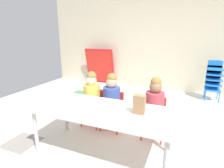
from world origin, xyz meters
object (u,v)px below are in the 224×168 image
Objects in this scene: craft_table at (103,113)px; seated_child_middle_seat at (112,97)px; paper_plate_near_edge at (85,108)px; seated_child_far_right at (155,103)px; folded_activity_table at (100,66)px; paper_plate_center_table at (64,109)px; donut_powdered_on_plate at (85,107)px; seated_child_near_camera at (92,94)px; kid_chair_blue_stack at (214,78)px; paper_bag_brown at (139,104)px.

seated_child_middle_seat is (-0.13, 0.60, -0.00)m from craft_table.
seated_child_middle_seat reaches higher than paper_plate_near_edge.
folded_activity_table is (-2.12, 2.54, -0.02)m from seated_child_far_right.
seated_child_far_right is 5.10× the size of paper_plate_center_table.
seated_child_middle_seat is 2.93m from folded_activity_table.
folded_activity_table reaches higher than seated_child_middle_seat.
seated_child_middle_seat reaches higher than donut_powdered_on_plate.
seated_child_near_camera is 1.00m from seated_child_far_right.
donut_powdered_on_plate is (-0.72, -0.68, 0.08)m from seated_child_far_right.
paper_plate_near_edge is at bearing -66.55° from folded_activity_table.
seated_child_middle_seat and seated_child_far_right have the same top height.
craft_table is 0.80m from seated_child_far_right.
donut_powdered_on_plate is at bearing 0.00° from paper_plate_near_edge.
paper_plate_center_table is (1.16, -3.32, 0.08)m from folded_activity_table.
seated_child_middle_seat is 0.69m from donut_powdered_on_plate.
seated_child_middle_seat is at bearing -126.60° from kid_chair_blue_stack.
paper_bag_brown is (0.92, -0.56, 0.17)m from seated_child_near_camera.
seated_child_near_camera is at bearing 128.64° from craft_table.
craft_table is 0.22m from paper_plate_near_edge.
seated_child_near_camera is (-0.48, 0.60, -0.00)m from craft_table.
seated_child_near_camera is at bearing 180.00° from seated_child_middle_seat.
seated_child_far_right is at bearing 43.32° from donut_powdered_on_plate.
paper_plate_center_table is (-0.87, -0.22, -0.11)m from paper_bag_brown.
folded_activity_table is at bearing 109.31° from paper_plate_center_table.
seated_child_far_right reaches higher than donut_powdered_on_plate.
seated_child_middle_seat is 5.10× the size of paper_plate_center_table.
seated_child_far_right is at bearing 43.32° from paper_plate_near_edge.
paper_plate_center_table is (0.05, -0.78, 0.06)m from seated_child_near_camera.
kid_chair_blue_stack is at bearing 59.45° from paper_plate_near_edge.
seated_child_near_camera reaches higher than paper_plate_center_table.
seated_child_near_camera reaches higher than paper_plate_near_edge.
seated_child_near_camera is 1.00× the size of seated_child_far_right.
craft_table is 9.70× the size of paper_plate_near_edge.
seated_child_middle_seat is 8.00× the size of donut_powdered_on_plate.
kid_chair_blue_stack reaches higher than paper_plate_near_edge.
seated_child_far_right is 1.00m from donut_powdered_on_plate.
kid_chair_blue_stack is 5.11× the size of paper_plate_near_edge.
paper_bag_brown reaches higher than donut_powdered_on_plate.
seated_child_middle_seat is at bearing 0.00° from seated_child_near_camera.
donut_powdered_on_plate is at bearing -157.68° from craft_table.
seated_child_far_right is (1.00, 0.00, 0.00)m from seated_child_near_camera.
paper_plate_near_edge is (-0.07, -0.68, 0.06)m from seated_child_middle_seat.
folded_activity_table is at bearing 113.76° from seated_child_near_camera.
paper_plate_near_edge is (-0.20, -0.08, 0.06)m from craft_table.
folded_activity_table is (-1.12, 2.54, -0.02)m from seated_child_near_camera.
craft_table is at bearing -118.18° from kid_chair_blue_stack.
craft_table is at bearing -131.09° from seated_child_far_right.
donut_powdered_on_plate is (0.28, -0.68, 0.08)m from seated_child_near_camera.
seated_child_middle_seat is at bearing -59.98° from folded_activity_table.
kid_chair_blue_stack is at bearing 53.40° from seated_child_middle_seat.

